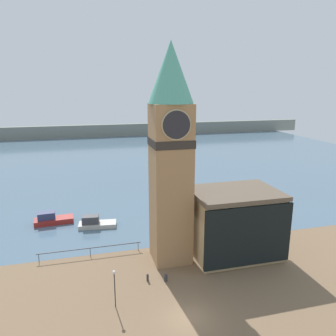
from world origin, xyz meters
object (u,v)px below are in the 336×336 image
(boat_near, at_px, (95,223))
(boat_far, at_px, (52,219))
(mooring_bollard_near, at_px, (166,277))
(lamp_post, at_px, (114,282))
(mooring_bollard_far, at_px, (148,277))
(clock_tower, at_px, (171,151))
(pier_building, at_px, (234,223))

(boat_near, xyz_separation_m, boat_far, (-6.26, 2.95, 0.04))
(mooring_bollard_near, distance_m, lamp_post, 6.63)
(boat_near, bearing_deg, mooring_bollard_near, -61.44)
(boat_far, bearing_deg, mooring_bollard_far, -63.39)
(clock_tower, height_order, mooring_bollard_far, clock_tower)
(pier_building, height_order, mooring_bollard_near, pier_building)
(clock_tower, xyz_separation_m, mooring_bollard_far, (-3.60, -3.98, -12.69))
(pier_building, relative_size, lamp_post, 2.76)
(pier_building, distance_m, boat_far, 27.37)
(mooring_bollard_far, xyz_separation_m, lamp_post, (-3.73, -3.38, 2.20))
(pier_building, bearing_deg, boat_near, 142.36)
(boat_far, height_order, lamp_post, lamp_post)
(clock_tower, height_order, boat_near, clock_tower)
(pier_building, height_order, boat_near, pier_building)
(mooring_bollard_near, height_order, mooring_bollard_far, mooring_bollard_near)
(mooring_bollard_near, bearing_deg, mooring_bollard_far, 163.82)
(pier_building, distance_m, lamp_post, 16.48)
(lamp_post, bearing_deg, pier_building, 23.43)
(mooring_bollard_near, distance_m, mooring_bollard_far, 1.92)
(boat_far, xyz_separation_m, mooring_bollard_near, (12.89, -19.07, -0.22))
(pier_building, relative_size, boat_far, 1.81)
(boat_near, relative_size, mooring_bollard_far, 6.86)
(boat_far, bearing_deg, pier_building, -38.69)
(mooring_bollard_near, relative_size, lamp_post, 0.22)
(boat_far, bearing_deg, clock_tower, -49.00)
(mooring_bollard_near, xyz_separation_m, lamp_post, (-5.57, -2.85, 2.20))
(mooring_bollard_far, height_order, lamp_post, lamp_post)
(pier_building, distance_m, mooring_bollard_near, 10.81)
(mooring_bollard_near, bearing_deg, lamp_post, -152.93)
(boat_near, height_order, mooring_bollard_near, boat_near)
(mooring_bollard_far, bearing_deg, clock_tower, 47.93)
(pier_building, bearing_deg, lamp_post, -156.57)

